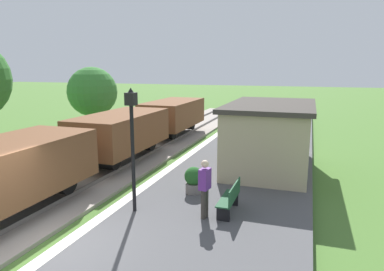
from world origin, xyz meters
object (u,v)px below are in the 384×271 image
(station_hut, at_px, (270,136))
(person_waiting, at_px, (205,187))
(freight_train, at_px, (121,135))
(tree_trackside_far, at_px, (92,92))
(potted_planter, at_px, (194,180))
(bench_down_platform, at_px, (270,134))
(bench_near_hut, at_px, (230,198))
(lamp_post_near, at_px, (132,128))

(station_hut, bearing_deg, person_waiting, -101.40)
(freight_train, xyz_separation_m, station_hut, (6.80, 0.68, 0.26))
(person_waiting, distance_m, tree_trackside_far, 13.42)
(potted_planter, bearing_deg, bench_down_platform, 80.42)
(bench_near_hut, height_order, tree_trackside_far, tree_trackside_far)
(station_hut, height_order, tree_trackside_far, tree_trackside_far)
(lamp_post_near, bearing_deg, station_hut, 61.17)
(station_hut, distance_m, tree_trackside_far, 11.49)
(freight_train, xyz_separation_m, person_waiting, (5.63, -5.11, -0.21))
(bench_near_hut, xyz_separation_m, tree_trackside_far, (-10.41, 8.45, 2.32))
(potted_planter, bearing_deg, person_waiting, -62.68)
(person_waiting, relative_size, potted_planter, 1.87)
(freight_train, xyz_separation_m, lamp_post_near, (3.49, -5.33, 1.41))
(freight_train, distance_m, bench_near_hut, 7.78)
(bench_down_platform, bearing_deg, station_hut, -84.24)
(bench_near_hut, distance_m, bench_down_platform, 10.54)
(lamp_post_near, distance_m, tree_trackside_far, 11.98)
(bench_near_hut, bearing_deg, bench_down_platform, 90.00)
(tree_trackside_far, bearing_deg, potted_planter, -39.10)
(station_hut, distance_m, potted_planter, 4.60)
(bench_down_platform, bearing_deg, potted_planter, -99.58)
(freight_train, relative_size, potted_planter, 21.18)
(freight_train, height_order, lamp_post_near, lamp_post_near)
(freight_train, distance_m, potted_planter, 5.78)
(bench_near_hut, relative_size, person_waiting, 0.88)
(bench_down_platform, relative_size, person_waiting, 0.88)
(lamp_post_near, bearing_deg, bench_near_hut, 15.47)
(freight_train, xyz_separation_m, bench_down_platform, (6.27, 5.98, -0.68))
(station_hut, bearing_deg, potted_planter, -117.82)
(bench_near_hut, bearing_deg, person_waiting, -139.10)
(bench_down_platform, bearing_deg, bench_near_hut, -90.00)
(person_waiting, bearing_deg, tree_trackside_far, -33.69)
(tree_trackside_far, bearing_deg, lamp_post_near, -50.34)
(person_waiting, xyz_separation_m, tree_trackside_far, (-9.78, 9.00, 1.86))
(bench_down_platform, height_order, potted_planter, potted_planter)
(freight_train, distance_m, person_waiting, 7.61)
(potted_planter, height_order, lamp_post_near, lamp_post_near)
(freight_train, distance_m, bench_down_platform, 8.69)
(freight_train, bearing_deg, bench_down_platform, 43.65)
(lamp_post_near, bearing_deg, person_waiting, 5.84)
(freight_train, bearing_deg, bench_near_hut, -36.05)
(bench_near_hut, distance_m, tree_trackside_far, 13.61)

